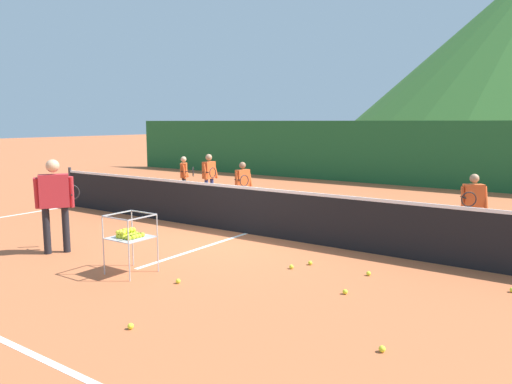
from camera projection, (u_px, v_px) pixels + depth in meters
name	position (u px, v px, depth m)	size (l,w,h in m)	color
ground_plane	(246.00, 233.00, 9.99)	(120.00, 120.00, 0.00)	#BC6038
line_baseline_far	(354.00, 199.00, 14.50)	(11.66, 0.08, 0.01)	white
line_sideline_west	(72.00, 206.00, 13.26)	(0.08, 10.98, 0.01)	white
line_service_center	(246.00, 233.00, 9.99)	(0.08, 5.92, 0.01)	white
tennis_net	(246.00, 210.00, 9.92)	(11.80, 0.08, 1.05)	#333338
instructor	(55.00, 197.00, 8.40)	(0.55, 0.81, 1.64)	black
student_0	(184.00, 173.00, 14.56)	(0.64, 0.49, 1.25)	black
student_1	(209.00, 173.00, 13.81)	(0.44, 0.64, 1.37)	navy
student_2	(243.00, 181.00, 12.46)	(0.41, 0.66, 1.26)	silver
student_3	(473.00, 200.00, 9.44)	(0.51, 0.64, 1.28)	silver
ball_cart	(129.00, 235.00, 7.32)	(0.58, 0.58, 0.90)	#B7B7BC
tennis_ball_0	(369.00, 273.00, 7.25)	(0.07, 0.07, 0.07)	yellow
tennis_ball_2	(345.00, 292.00, 6.48)	(0.07, 0.07, 0.07)	yellow
tennis_ball_3	(291.00, 267.00, 7.59)	(0.07, 0.07, 0.07)	yellow
tennis_ball_5	(310.00, 263.00, 7.80)	(0.07, 0.07, 0.07)	yellow
tennis_ball_7	(382.00, 349.00, 4.85)	(0.07, 0.07, 0.07)	yellow
tennis_ball_8	(512.00, 290.00, 6.55)	(0.07, 0.07, 0.07)	yellow
tennis_ball_9	(178.00, 281.00, 6.91)	(0.07, 0.07, 0.07)	yellow
tennis_ball_10	(131.00, 326.00, 5.39)	(0.07, 0.07, 0.07)	yellow
windscreen_fence	(398.00, 153.00, 17.41)	(25.66, 0.08, 2.31)	#1E5B2D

